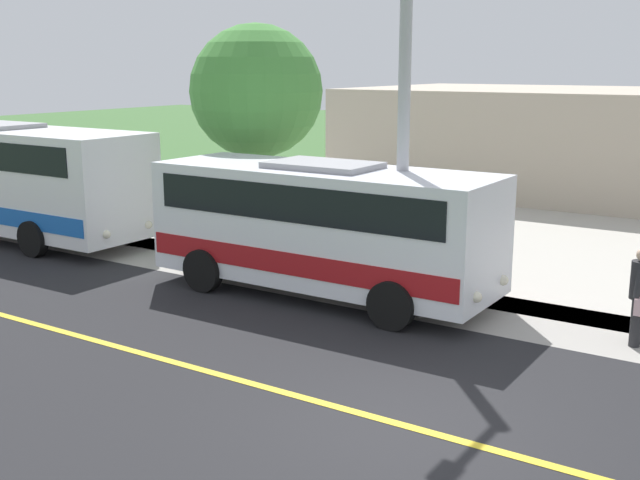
{
  "coord_description": "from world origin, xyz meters",
  "views": [
    {
      "loc": [
        8.57,
        4.23,
        4.63
      ],
      "look_at": [
        -3.5,
        -3.65,
        1.4
      ],
      "focal_mm": 44.16,
      "sensor_mm": 36.0,
      "label": 1
    }
  ],
  "objects_px": {
    "shuttle_bus_front": "(323,223)",
    "tree_curbside": "(256,92)",
    "pedestrian_with_bags": "(640,294)",
    "street_light_pole": "(401,87)"
  },
  "relations": [
    {
      "from": "pedestrian_with_bags",
      "to": "tree_curbside",
      "type": "bearing_deg",
      "value": -104.29
    },
    {
      "from": "street_light_pole",
      "to": "tree_curbside",
      "type": "bearing_deg",
      "value": -115.1
    },
    {
      "from": "shuttle_bus_front",
      "to": "pedestrian_with_bags",
      "type": "bearing_deg",
      "value": 93.78
    },
    {
      "from": "shuttle_bus_front",
      "to": "tree_curbside",
      "type": "distance_m",
      "value": 5.45
    },
    {
      "from": "pedestrian_with_bags",
      "to": "tree_curbside",
      "type": "relative_size",
      "value": 0.3
    },
    {
      "from": "shuttle_bus_front",
      "to": "tree_curbside",
      "type": "relative_size",
      "value": 1.29
    },
    {
      "from": "pedestrian_with_bags",
      "to": "tree_curbside",
      "type": "xyz_separation_m",
      "value": [
        -2.53,
        -9.94,
        3.04
      ]
    },
    {
      "from": "shuttle_bus_front",
      "to": "pedestrian_with_bags",
      "type": "xyz_separation_m",
      "value": [
        -0.4,
        6.04,
        -0.61
      ]
    },
    {
      "from": "street_light_pole",
      "to": "tree_curbside",
      "type": "height_order",
      "value": "street_light_pole"
    },
    {
      "from": "street_light_pole",
      "to": "shuttle_bus_front",
      "type": "bearing_deg",
      "value": -75.02
    }
  ]
}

